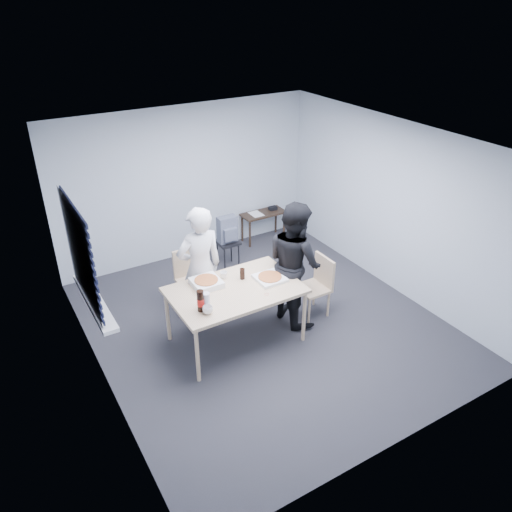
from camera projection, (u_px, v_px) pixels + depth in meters
room at (84, 262)px, 5.70m from camera, size 5.00×5.00×5.00m
dining_table at (235, 293)px, 6.40m from camera, size 1.66×1.05×0.81m
chair_far at (190, 274)px, 7.27m from camera, size 0.42×0.42×0.89m
chair_right at (318, 282)px, 7.08m from camera, size 0.42×0.42×0.89m
person_white at (200, 268)px, 6.68m from camera, size 0.65×0.42×1.77m
person_black at (294, 263)px, 6.82m from camera, size 0.47×0.86×1.77m
side_table at (263, 217)px, 9.19m from camera, size 0.82×0.36×0.55m
stool at (228, 247)px, 8.33m from camera, size 0.35×0.35×0.48m
backpack at (228, 230)px, 8.16m from camera, size 0.32×0.23×0.44m
pizza_box_a at (206, 282)px, 6.42m from camera, size 0.36×0.36×0.09m
pizza_box_b at (270, 278)px, 6.56m from camera, size 0.36×0.36×0.05m
mug_a at (208, 310)px, 5.87m from camera, size 0.17×0.17×0.10m
mug_b at (224, 275)px, 6.58m from camera, size 0.10×0.10×0.09m
cola_glass at (242, 274)px, 6.55m from camera, size 0.08×0.08×0.15m
soda_bottle at (201, 301)px, 5.88m from camera, size 0.09×0.09×0.28m
plastic_cups at (206, 301)px, 5.94m from camera, size 0.12×0.12×0.21m
rubber_band at (267, 294)px, 6.26m from camera, size 0.07×0.07×0.00m
papers at (256, 214)px, 9.09m from camera, size 0.30×0.34×0.00m
black_box at (273, 208)px, 9.25m from camera, size 0.17×0.15×0.06m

